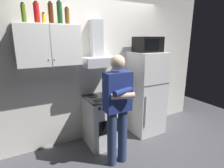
# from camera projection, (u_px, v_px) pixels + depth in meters

# --- Properties ---
(ground_plane) EXTENTS (7.00, 7.00, 0.00)m
(ground_plane) POSITION_uv_depth(u_px,v_px,m) (112.00, 148.00, 3.11)
(ground_plane) COLOR #4C4C51
(back_wall_tiled) EXTENTS (4.80, 0.10, 2.70)m
(back_wall_tiled) POSITION_uv_depth(u_px,v_px,m) (97.00, 66.00, 3.29)
(back_wall_tiled) COLOR silver
(back_wall_tiled) RESTS_ON ground_plane
(upper_cabinet) EXTENTS (0.90, 0.37, 0.60)m
(upper_cabinet) POSITION_uv_depth(u_px,v_px,m) (49.00, 45.00, 2.60)
(upper_cabinet) COLOR white
(stove_oven) EXTENTS (0.60, 0.62, 0.87)m
(stove_oven) POSITION_uv_depth(u_px,v_px,m) (103.00, 120.00, 3.19)
(stove_oven) COLOR white
(stove_oven) RESTS_ON ground_plane
(range_hood) EXTENTS (0.60, 0.44, 0.75)m
(range_hood) POSITION_uv_depth(u_px,v_px,m) (99.00, 54.00, 3.01)
(range_hood) COLOR #B7BABF
(refrigerator) EXTENTS (0.60, 0.62, 1.60)m
(refrigerator) POSITION_uv_depth(u_px,v_px,m) (146.00, 93.00, 3.54)
(refrigerator) COLOR silver
(refrigerator) RESTS_ON ground_plane
(microwave) EXTENTS (0.48, 0.37, 0.28)m
(microwave) POSITION_uv_depth(u_px,v_px,m) (148.00, 44.00, 3.32)
(microwave) COLOR black
(microwave) RESTS_ON refrigerator
(person_standing) EXTENTS (0.38, 0.33, 1.64)m
(person_standing) POSITION_uv_depth(u_px,v_px,m) (118.00, 107.00, 2.53)
(person_standing) COLOR navy
(person_standing) RESTS_ON ground_plane
(cooking_pot) EXTENTS (0.31, 0.21, 0.10)m
(cooking_pot) POSITION_uv_depth(u_px,v_px,m) (113.00, 95.00, 3.03)
(cooking_pot) COLOR #B7BABF
(cooking_pot) RESTS_ON stove_oven
(bottle_soda_red) EXTENTS (0.08, 0.08, 0.28)m
(bottle_soda_red) POSITION_uv_depth(u_px,v_px,m) (37.00, 13.00, 2.41)
(bottle_soda_red) COLOR red
(bottle_soda_red) RESTS_ON upper_cabinet
(bottle_olive_oil) EXTENTS (0.06, 0.06, 0.26)m
(bottle_olive_oil) POSITION_uv_depth(u_px,v_px,m) (23.00, 13.00, 2.39)
(bottle_olive_oil) COLOR #4C6B19
(bottle_olive_oil) RESTS_ON upper_cabinet
(bottle_rum_dark) EXTENTS (0.07, 0.07, 0.30)m
(bottle_rum_dark) POSITION_uv_depth(u_px,v_px,m) (51.00, 13.00, 2.54)
(bottle_rum_dark) COLOR #47230F
(bottle_rum_dark) RESTS_ON upper_cabinet
(bottle_wine_green) EXTENTS (0.07, 0.07, 0.32)m
(bottle_wine_green) POSITION_uv_depth(u_px,v_px,m) (60.00, 13.00, 2.55)
(bottle_wine_green) COLOR #19471E
(bottle_wine_green) RESTS_ON upper_cabinet
(bottle_beer_brown) EXTENTS (0.07, 0.07, 0.25)m
(bottle_beer_brown) POSITION_uv_depth(u_px,v_px,m) (67.00, 16.00, 2.68)
(bottle_beer_brown) COLOR brown
(bottle_beer_brown) RESTS_ON upper_cabinet
(bottle_spice_jar) EXTENTS (0.05, 0.05, 0.15)m
(bottle_spice_jar) POSITION_uv_depth(u_px,v_px,m) (44.00, 19.00, 2.48)
(bottle_spice_jar) COLOR gold
(bottle_spice_jar) RESTS_ON upper_cabinet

